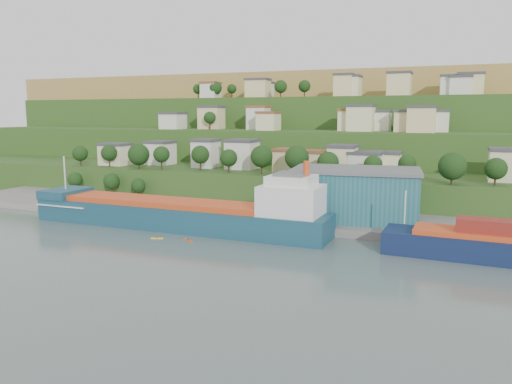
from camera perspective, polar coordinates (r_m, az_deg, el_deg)
The scene contains 10 objects.
ground at distance 114.66m, azimuth -8.33°, elevation -5.40°, with size 500.00×500.00×0.00m, color #44534E.
quay at distance 132.02m, azimuth 5.44°, elevation -3.44°, with size 220.00×26.00×4.00m, color slate.
pebble_beach at distance 164.57m, azimuth -21.12°, elevation -1.54°, with size 40.00×18.00×2.40m, color slate.
hillside at distance 271.77m, azimuth 9.90°, elevation 2.87°, with size 360.00×211.16×96.00m.
cargo_ship_near at distance 124.89m, azimuth -8.13°, elevation -2.70°, with size 78.51×13.12×20.16m.
warehouse at distance 127.02m, azimuth 11.29°, elevation -0.19°, with size 33.01×22.51×12.80m.
caravan at distance 164.01m, azimuth -20.80°, elevation -0.68°, with size 5.38×2.24×2.51m, color silver.
dinghy at distance 156.75m, azimuth -18.73°, elevation -1.32°, with size 3.95×1.48×0.79m, color silver.
kayak_orange at distance 113.51m, azimuth -7.76°, elevation -5.43°, with size 2.81×1.57×0.71m.
kayak_yellow at distance 116.48m, azimuth -11.25°, elevation -5.15°, with size 2.80×1.52×0.70m.
Camera 1 is at (56.51, -95.70, 28.22)m, focal length 35.00 mm.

